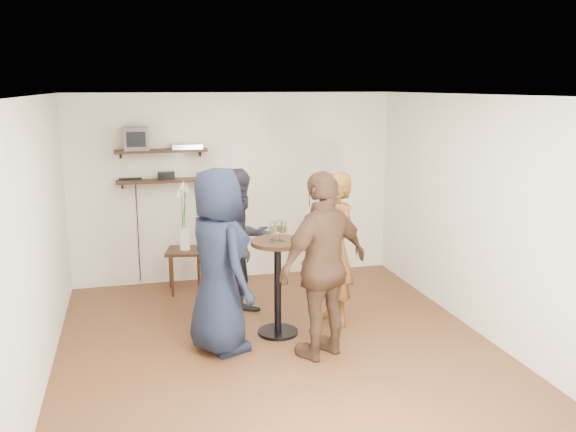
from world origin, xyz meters
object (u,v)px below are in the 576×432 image
object	(u,v)px
crt_monitor	(136,138)
person_brown	(324,266)
side_table	(185,256)
radio	(166,176)
person_navy	(218,261)
dvd_deck	(187,146)
person_dark	(240,244)
person_plaid	(335,249)
drinks_table	(278,274)

from	to	relation	value
crt_monitor	person_brown	bearing A→B (deg)	-57.26
side_table	radio	bearing A→B (deg)	119.78
side_table	person_navy	world-z (taller)	person_navy
radio	side_table	xyz separation A→B (m)	(0.19, -0.32, -1.04)
dvd_deck	person_dark	world-z (taller)	dvd_deck
crt_monitor	side_table	bearing A→B (deg)	-30.38
crt_monitor	radio	bearing A→B (deg)	0.00
radio	person_brown	distance (m)	3.05
radio	person_plaid	xyz separation A→B (m)	(1.73, -1.87, -0.64)
person_navy	person_brown	distance (m)	1.07
drinks_table	person_navy	distance (m)	0.77
drinks_table	person_dark	distance (m)	0.74
drinks_table	person_brown	distance (m)	0.76
person_plaid	drinks_table	bearing A→B (deg)	-90.00
crt_monitor	dvd_deck	bearing A→B (deg)	0.00
crt_monitor	radio	xyz separation A→B (m)	(0.37, 0.00, -0.50)
drinks_table	dvd_deck	bearing A→B (deg)	110.24
radio	person_dark	world-z (taller)	person_dark
dvd_deck	person_brown	bearing A→B (deg)	-68.29
radio	drinks_table	xyz separation A→B (m)	(1.03, -2.03, -0.83)
drinks_table	person_navy	bearing A→B (deg)	-160.43
dvd_deck	side_table	size ratio (longest dim) A/B	0.70
radio	side_table	size ratio (longest dim) A/B	0.39
drinks_table	person_navy	world-z (taller)	person_navy
person_brown	radio	bearing A→B (deg)	-89.36
person_brown	side_table	bearing A→B (deg)	-89.79
radio	person_dark	xyz separation A→B (m)	(0.74, -1.37, -0.64)
person_brown	dvd_deck	bearing A→B (deg)	-94.46
crt_monitor	person_navy	bearing A→B (deg)	-72.25
person_dark	person_navy	size ratio (longest dim) A/B	0.93
radio	person_dark	size ratio (longest dim) A/B	0.12
crt_monitor	drinks_table	xyz separation A→B (m)	(1.40, -2.03, -1.33)
person_plaid	side_table	bearing A→B (deg)	-147.39
dvd_deck	person_navy	bearing A→B (deg)	-88.18
crt_monitor	person_dark	size ratio (longest dim) A/B	0.18
drinks_table	person_plaid	xyz separation A→B (m)	(0.70, 0.15, 0.20)
radio	person_brown	xyz separation A→B (m)	(1.35, -2.67, -0.57)
dvd_deck	drinks_table	size ratio (longest dim) A/B	0.38
radio	person_navy	world-z (taller)	person_navy
dvd_deck	person_plaid	distance (m)	2.58
person_plaid	person_navy	bearing A→B (deg)	-86.39
person_navy	person_brown	bearing A→B (deg)	-131.70
radio	drinks_table	distance (m)	2.42
dvd_deck	person_dark	size ratio (longest dim) A/B	0.23
crt_monitor	radio	world-z (taller)	crt_monitor
crt_monitor	drinks_table	size ratio (longest dim) A/B	0.30
dvd_deck	person_navy	world-z (taller)	dvd_deck
side_table	dvd_deck	bearing A→B (deg)	72.72
side_table	person_plaid	size ratio (longest dim) A/B	0.32
drinks_table	person_dark	bearing A→B (deg)	113.99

